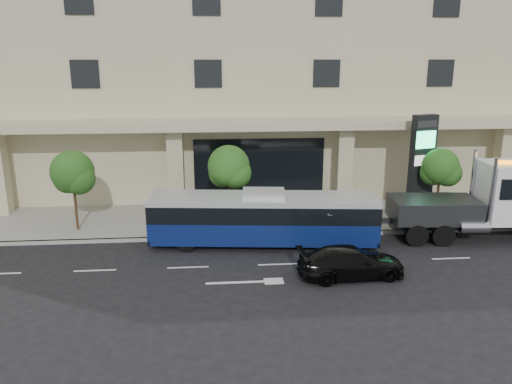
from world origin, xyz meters
TOP-DOWN VIEW (x-y plane):
  - ground at (0.00, 0.00)m, footprint 120.00×120.00m
  - sidewalk at (0.00, 5.00)m, footprint 120.00×6.00m
  - curb at (0.00, 2.00)m, footprint 120.00×0.30m
  - convention_center at (-0.00, 15.42)m, footprint 60.00×17.60m
  - tree_left at (-9.97, 3.59)m, footprint 2.27×2.20m
  - tree_mid at (-1.97, 3.59)m, footprint 2.28×2.20m
  - tree_right at (9.53, 3.59)m, footprint 2.10×2.00m
  - city_bus at (-0.44, 0.94)m, footprint 11.12×3.45m
  - tow_truck at (10.72, 0.95)m, footprint 9.71×2.99m
  - black_sedan at (2.87, -3.02)m, footprint 4.60×2.13m
  - signage_pylon at (8.86, 4.57)m, footprint 1.51×0.89m

SIDE VIEW (x-z plane):
  - ground at x=0.00m, z-range 0.00..0.00m
  - sidewalk at x=0.00m, z-range 0.00..0.15m
  - curb at x=0.00m, z-range 0.00..0.15m
  - black_sedan at x=2.87m, z-range 0.00..1.30m
  - city_bus at x=-0.44m, z-range 0.02..2.80m
  - tow_truck at x=10.72m, z-range -0.39..4.01m
  - tree_right at x=9.53m, z-range 1.01..5.06m
  - signage_pylon at x=8.86m, z-range 0.20..5.94m
  - tree_left at x=-9.97m, z-range 1.00..5.22m
  - tree_mid at x=-1.97m, z-range 1.07..5.45m
  - convention_center at x=0.00m, z-range -0.03..19.97m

